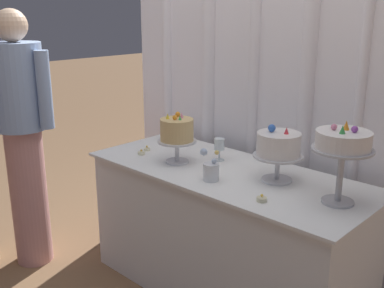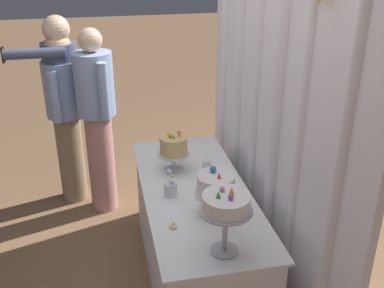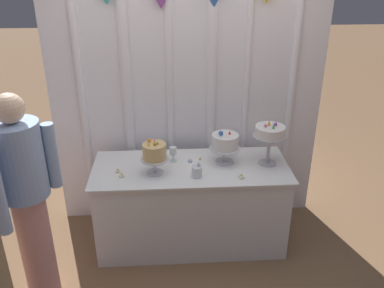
% 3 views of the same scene
% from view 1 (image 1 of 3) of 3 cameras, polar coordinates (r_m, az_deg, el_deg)
% --- Properties ---
extents(draped_curtain, '(2.45, 0.17, 2.51)m').
position_cam_1_polar(draped_curtain, '(2.86, 10.03, 9.70)').
color(draped_curtain, white).
rests_on(draped_curtain, ground_plane).
extents(cake_table, '(1.67, 0.69, 0.77)m').
position_cam_1_polar(cake_table, '(2.75, 4.08, -10.83)').
color(cake_table, white).
rests_on(cake_table, ground_plane).
extents(cake_display_leftmost, '(0.23, 0.23, 0.29)m').
position_cam_1_polar(cake_display_leftmost, '(2.67, -1.88, 1.48)').
color(cake_display_leftmost, silver).
rests_on(cake_display_leftmost, cake_table).
extents(cake_display_center, '(0.26, 0.26, 0.30)m').
position_cam_1_polar(cake_display_center, '(2.42, 10.59, -0.33)').
color(cake_display_center, silver).
rests_on(cake_display_center, cake_table).
extents(cake_display_rightmost, '(0.28, 0.28, 0.39)m').
position_cam_1_polar(cake_display_rightmost, '(2.19, 18.09, -0.10)').
color(cake_display_rightmost, '#B2B2B7').
rests_on(cake_display_rightmost, cake_table).
extents(wine_glass, '(0.06, 0.06, 0.13)m').
position_cam_1_polar(wine_glass, '(2.74, 3.39, -0.16)').
color(wine_glass, silver).
rests_on(wine_glass, cake_table).
extents(flower_vase, '(0.12, 0.09, 0.17)m').
position_cam_1_polar(flower_vase, '(2.44, 2.32, -3.19)').
color(flower_vase, silver).
rests_on(flower_vase, cake_table).
extents(tealight_far_left, '(0.04, 0.04, 0.03)m').
position_cam_1_polar(tealight_far_left, '(2.96, -5.57, -0.63)').
color(tealight_far_left, beige).
rests_on(tealight_far_left, cake_table).
extents(tealight_near_left, '(0.05, 0.05, 0.03)m').
position_cam_1_polar(tealight_near_left, '(2.89, -6.25, -1.11)').
color(tealight_near_left, beige).
rests_on(tealight_near_left, cake_table).
extents(tealight_near_right, '(0.05, 0.05, 0.04)m').
position_cam_1_polar(tealight_near_right, '(2.21, 8.58, -6.73)').
color(tealight_near_right, beige).
rests_on(tealight_near_right, cake_table).
extents(guest_man_dark_suit, '(0.46, 0.42, 1.64)m').
position_cam_1_polar(guest_man_dark_suit, '(3.09, -20.19, 1.53)').
color(guest_man_dark_suit, '#D6938E').
rests_on(guest_man_dark_suit, ground_plane).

